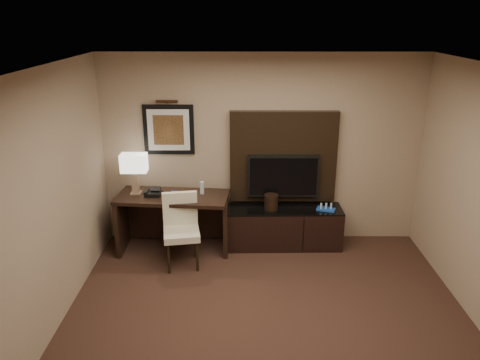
{
  "coord_description": "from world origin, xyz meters",
  "views": [
    {
      "loc": [
        -0.28,
        -3.87,
        3.18
      ],
      "look_at": [
        -0.31,
        1.8,
        1.15
      ],
      "focal_mm": 35.0,
      "sensor_mm": 36.0,
      "label": 1
    }
  ],
  "objects_px": {
    "table_lamp": "(135,173)",
    "desk_phone": "(153,192)",
    "tv": "(283,176)",
    "water_bottle": "(202,188)",
    "desk": "(174,222)",
    "credenza": "(282,227)",
    "minibar_tray": "(326,207)",
    "desk_chair": "(182,233)",
    "ice_bucket": "(271,202)"
  },
  "relations": [
    {
      "from": "desk_phone",
      "to": "water_bottle",
      "type": "distance_m",
      "value": 0.67
    },
    {
      "from": "tv",
      "to": "ice_bucket",
      "type": "relative_size",
      "value": 4.58
    },
    {
      "from": "desk_chair",
      "to": "minibar_tray",
      "type": "relative_size",
      "value": 3.79
    },
    {
      "from": "credenza",
      "to": "tv",
      "type": "xyz_separation_m",
      "value": [
        0.01,
        0.14,
        0.73
      ]
    },
    {
      "from": "tv",
      "to": "desk",
      "type": "bearing_deg",
      "value": -171.12
    },
    {
      "from": "desk",
      "to": "tv",
      "type": "xyz_separation_m",
      "value": [
        1.54,
        0.24,
        0.61
      ]
    },
    {
      "from": "desk_chair",
      "to": "minibar_tray",
      "type": "bearing_deg",
      "value": 5.39
    },
    {
      "from": "desk",
      "to": "table_lamp",
      "type": "distance_m",
      "value": 0.87
    },
    {
      "from": "minibar_tray",
      "to": "desk_phone",
      "type": "bearing_deg",
      "value": -178.62
    },
    {
      "from": "desk_chair",
      "to": "desk_phone",
      "type": "distance_m",
      "value": 0.75
    },
    {
      "from": "table_lamp",
      "to": "desk_phone",
      "type": "relative_size",
      "value": 2.76
    },
    {
      "from": "tv",
      "to": "minibar_tray",
      "type": "height_order",
      "value": "tv"
    },
    {
      "from": "desk_phone",
      "to": "credenza",
      "type": "bearing_deg",
      "value": 5.6
    },
    {
      "from": "table_lamp",
      "to": "water_bottle",
      "type": "bearing_deg",
      "value": -0.24
    },
    {
      "from": "desk_chair",
      "to": "ice_bucket",
      "type": "xyz_separation_m",
      "value": [
        1.2,
        0.55,
        0.21
      ]
    },
    {
      "from": "table_lamp",
      "to": "desk_phone",
      "type": "height_order",
      "value": "table_lamp"
    },
    {
      "from": "table_lamp",
      "to": "credenza",
      "type": "bearing_deg",
      "value": 0.77
    },
    {
      "from": "tv",
      "to": "credenza",
      "type": "bearing_deg",
      "value": -92.78
    },
    {
      "from": "desk_chair",
      "to": "water_bottle",
      "type": "height_order",
      "value": "water_bottle"
    },
    {
      "from": "credenza",
      "to": "tv",
      "type": "relative_size",
      "value": 1.68
    },
    {
      "from": "table_lamp",
      "to": "minibar_tray",
      "type": "relative_size",
      "value": 2.34
    },
    {
      "from": "desk_chair",
      "to": "ice_bucket",
      "type": "bearing_deg",
      "value": 14.92
    },
    {
      "from": "tv",
      "to": "water_bottle",
      "type": "height_order",
      "value": "tv"
    },
    {
      "from": "tv",
      "to": "water_bottle",
      "type": "relative_size",
      "value": 5.71
    },
    {
      "from": "tv",
      "to": "ice_bucket",
      "type": "distance_m",
      "value": 0.41
    },
    {
      "from": "credenza",
      "to": "table_lamp",
      "type": "relative_size",
      "value": 2.84
    },
    {
      "from": "tv",
      "to": "table_lamp",
      "type": "bearing_deg",
      "value": -175.33
    },
    {
      "from": "desk_phone",
      "to": "ice_bucket",
      "type": "relative_size",
      "value": 0.98
    },
    {
      "from": "credenza",
      "to": "ice_bucket",
      "type": "relative_size",
      "value": 7.69
    },
    {
      "from": "tv",
      "to": "desk_chair",
      "type": "distance_m",
      "value": 1.63
    },
    {
      "from": "desk_phone",
      "to": "tv",
      "type": "bearing_deg",
      "value": 10.01
    },
    {
      "from": "ice_bucket",
      "to": "minibar_tray",
      "type": "relative_size",
      "value": 0.87
    },
    {
      "from": "tv",
      "to": "minibar_tray",
      "type": "distance_m",
      "value": 0.74
    },
    {
      "from": "tv",
      "to": "desk_chair",
      "type": "relative_size",
      "value": 1.05
    },
    {
      "from": "table_lamp",
      "to": "ice_bucket",
      "type": "relative_size",
      "value": 2.71
    },
    {
      "from": "desk",
      "to": "table_lamp",
      "type": "relative_size",
      "value": 2.58
    },
    {
      "from": "desk_phone",
      "to": "minibar_tray",
      "type": "height_order",
      "value": "desk_phone"
    },
    {
      "from": "water_bottle",
      "to": "desk_chair",
      "type": "bearing_deg",
      "value": -113.65
    },
    {
      "from": "credenza",
      "to": "minibar_tray",
      "type": "bearing_deg",
      "value": -5.09
    },
    {
      "from": "table_lamp",
      "to": "minibar_tray",
      "type": "distance_m",
      "value": 2.69
    },
    {
      "from": "desk",
      "to": "ice_bucket",
      "type": "bearing_deg",
      "value": 8.26
    },
    {
      "from": "water_bottle",
      "to": "ice_bucket",
      "type": "distance_m",
      "value": 0.99
    },
    {
      "from": "desk_phone",
      "to": "minibar_tray",
      "type": "distance_m",
      "value": 2.41
    },
    {
      "from": "desk_chair",
      "to": "desk_phone",
      "type": "bearing_deg",
      "value": 122.89
    },
    {
      "from": "credenza",
      "to": "desk_phone",
      "type": "xyz_separation_m",
      "value": [
        -1.79,
        -0.1,
        0.58
      ]
    },
    {
      "from": "desk",
      "to": "minibar_tray",
      "type": "relative_size",
      "value": 6.05
    },
    {
      "from": "table_lamp",
      "to": "ice_bucket",
      "type": "height_order",
      "value": "table_lamp"
    },
    {
      "from": "desk",
      "to": "minibar_tray",
      "type": "xyz_separation_m",
      "value": [
        2.13,
        0.06,
        0.22
      ]
    },
    {
      "from": "table_lamp",
      "to": "water_bottle",
      "type": "relative_size",
      "value": 3.37
    },
    {
      "from": "tv",
      "to": "table_lamp",
      "type": "distance_m",
      "value": 2.06
    }
  ]
}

